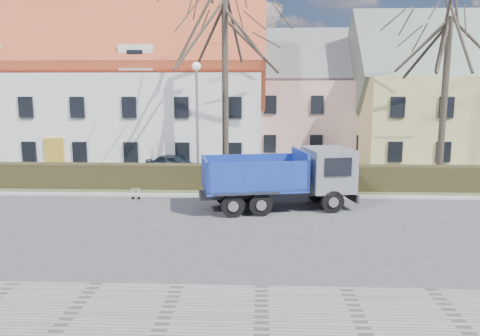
{
  "coord_description": "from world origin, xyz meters",
  "views": [
    {
      "loc": [
        -0.07,
        -17.74,
        5.26
      ],
      "look_at": [
        -0.97,
        3.65,
        1.6
      ],
      "focal_mm": 35.0,
      "sensor_mm": 36.0,
      "label": 1
    }
  ],
  "objects_px": {
    "dump_truck": "(273,178)",
    "streetlight": "(197,125)",
    "parked_car_a": "(175,164)",
    "cart_frame": "(132,193)"
  },
  "relations": [
    {
      "from": "streetlight",
      "to": "parked_car_a",
      "type": "xyz_separation_m",
      "value": [
        -1.84,
        3.4,
        -2.71
      ]
    },
    {
      "from": "dump_truck",
      "to": "parked_car_a",
      "type": "relative_size",
      "value": 1.82
    },
    {
      "from": "streetlight",
      "to": "cart_frame",
      "type": "xyz_separation_m",
      "value": [
        -2.77,
        -3.15,
        -3.05
      ]
    },
    {
      "from": "dump_truck",
      "to": "cart_frame",
      "type": "distance_m",
      "value": 6.94
    },
    {
      "from": "dump_truck",
      "to": "parked_car_a",
      "type": "distance_m",
      "value": 9.92
    },
    {
      "from": "cart_frame",
      "to": "streetlight",
      "type": "bearing_deg",
      "value": 48.69
    },
    {
      "from": "cart_frame",
      "to": "parked_car_a",
      "type": "height_order",
      "value": "parked_car_a"
    },
    {
      "from": "streetlight",
      "to": "cart_frame",
      "type": "height_order",
      "value": "streetlight"
    },
    {
      "from": "streetlight",
      "to": "cart_frame",
      "type": "distance_m",
      "value": 5.19
    },
    {
      "from": "dump_truck",
      "to": "streetlight",
      "type": "relative_size",
      "value": 1.02
    }
  ]
}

